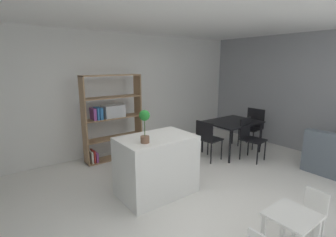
# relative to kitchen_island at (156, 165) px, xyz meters

# --- Properties ---
(ground_plane) EXTENTS (9.79, 9.79, 0.00)m
(ground_plane) POSITION_rel_kitchen_island_xyz_m (0.32, -0.52, -0.47)
(ground_plane) COLOR silver
(ceiling_slab) EXTENTS (7.11, 5.53, 0.06)m
(ceiling_slab) POSITION_rel_kitchen_island_xyz_m (0.32, -0.52, 2.27)
(ceiling_slab) COLOR white
(ceiling_slab) RESTS_ON ground_plane
(back_partition) EXTENTS (7.11, 0.06, 2.71)m
(back_partition) POSITION_rel_kitchen_island_xyz_m (0.32, 2.22, 0.89)
(back_partition) COLOR silver
(back_partition) RESTS_ON ground_plane
(right_partition_gray) EXTENTS (0.06, 5.53, 2.71)m
(right_partition_gray) POSITION_rel_kitchen_island_xyz_m (3.85, -0.52, 0.89)
(right_partition_gray) COLOR gray
(right_partition_gray) RESTS_ON ground_plane
(kitchen_island) EXTENTS (1.16, 0.76, 0.94)m
(kitchen_island) POSITION_rel_kitchen_island_xyz_m (0.00, 0.00, 0.00)
(kitchen_island) COLOR white
(kitchen_island) RESTS_ON ground_plane
(potted_plant_on_island) EXTENTS (0.15, 0.15, 0.47)m
(potted_plant_on_island) POSITION_rel_kitchen_island_xyz_m (-0.29, -0.15, 0.76)
(potted_plant_on_island) COLOR brown
(potted_plant_on_island) RESTS_ON kitchen_island
(open_bookshelf) EXTENTS (1.25, 0.31, 1.81)m
(open_bookshelf) POSITION_rel_kitchen_island_xyz_m (0.05, 1.80, 0.44)
(open_bookshelf) COLOR #997551
(open_bookshelf) RESTS_ON ground_plane
(child_table) EXTENTS (0.50, 0.45, 0.50)m
(child_table) POSITION_rel_kitchen_island_xyz_m (0.40, -1.96, -0.07)
(child_table) COLOR white
(child_table) RESTS_ON ground_plane
(child_chair_right) EXTENTS (0.27, 0.27, 0.59)m
(child_chair_right) POSITION_rel_kitchen_island_xyz_m (0.89, -1.96, -0.14)
(child_chair_right) COLOR white
(child_chair_right) RESTS_ON ground_plane
(dining_table) EXTENTS (1.19, 0.92, 0.74)m
(dining_table) POSITION_rel_kitchen_island_xyz_m (2.43, 0.49, 0.21)
(dining_table) COLOR black
(dining_table) RESTS_ON ground_plane
(dining_chair_near) EXTENTS (0.47, 0.50, 0.89)m
(dining_chair_near) POSITION_rel_kitchen_island_xyz_m (2.41, 0.01, 0.06)
(dining_chair_near) COLOR black
(dining_chair_near) RESTS_ON ground_plane
(dining_chair_island_side) EXTENTS (0.46, 0.47, 0.86)m
(dining_chair_island_side) POSITION_rel_kitchen_island_xyz_m (1.62, 0.49, 0.06)
(dining_chair_island_side) COLOR black
(dining_chair_island_side) RESTS_ON ground_plane
(dining_chair_window_side) EXTENTS (0.50, 0.49, 0.93)m
(dining_chair_window_side) POSITION_rel_kitchen_island_xyz_m (3.25, 0.50, 0.08)
(dining_chair_window_side) COLOR black
(dining_chair_window_side) RESTS_ON ground_plane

